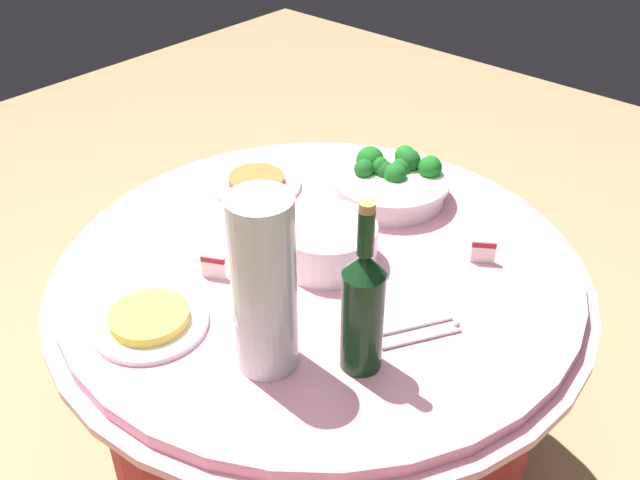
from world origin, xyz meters
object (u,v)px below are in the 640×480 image
food_plate_fried_egg (150,321)px  food_plate_peanuts (257,183)px  label_placard_mid (213,265)px  wine_bottle (363,308)px  label_placard_front (483,250)px  broccoli_bowl (391,182)px  plate_stack (327,243)px  serving_tongs (421,332)px  decorative_fruit_vase (265,296)px

food_plate_fried_egg → food_plate_peanuts: 0.54m
food_plate_peanuts → label_placard_mid: bearing=122.0°
wine_bottle → label_placard_front: bearing=-90.4°
food_plate_fried_egg → broccoli_bowl: bearing=-94.9°
plate_stack → serving_tongs: (-0.28, 0.06, -0.04)m
broccoli_bowl → food_plate_fried_egg: bearing=85.1°
broccoli_bowl → serving_tongs: broccoli_bowl is taller
serving_tongs → food_plate_peanuts: food_plate_peanuts is taller
serving_tongs → plate_stack: bearing=-11.6°
plate_stack → serving_tongs: 0.29m
plate_stack → label_placard_mid: size_ratio=3.82×
food_plate_fried_egg → label_placard_mid: label_placard_mid is taller
broccoli_bowl → label_placard_front: bearing=164.5°
plate_stack → label_placard_front: 0.33m
food_plate_fried_egg → label_placard_front: 0.70m
food_plate_fried_egg → label_placard_front: size_ratio=4.00×
plate_stack → food_plate_fried_egg: 0.40m
label_placard_mid → food_plate_peanuts: bearing=-58.0°
broccoli_bowl → serving_tongs: (-0.34, 0.36, -0.04)m
serving_tongs → label_placard_front: bearing=-83.0°
serving_tongs → broccoli_bowl: bearing=-46.4°
wine_bottle → label_placard_mid: (0.38, 0.00, -0.10)m
decorative_fruit_vase → food_plate_peanuts: bearing=-42.5°
wine_bottle → food_plate_peanuts: size_ratio=1.53×
plate_stack → food_plate_peanuts: 0.36m
decorative_fruit_vase → serving_tongs: size_ratio=2.12×
decorative_fruit_vase → food_plate_peanuts: 0.63m
food_plate_peanuts → label_placard_front: (-0.58, -0.10, 0.02)m
label_placard_mid → label_placard_front: bearing=-133.1°
broccoli_bowl → plate_stack: bearing=100.5°
broccoli_bowl → plate_stack: 0.30m
decorative_fruit_vase → serving_tongs: decorative_fruit_vase is taller
broccoli_bowl → label_placard_mid: 0.50m
decorative_fruit_vase → food_plate_fried_egg: 0.28m
plate_stack → label_placard_front: size_ratio=3.82×
decorative_fruit_vase → label_placard_front: bearing=-104.3°
serving_tongs → label_placard_front: (0.03, -0.27, 0.03)m
wine_bottle → label_placard_front: size_ratio=6.11×
decorative_fruit_vase → label_placard_mid: bearing=-21.3°
plate_stack → serving_tongs: bearing=168.4°
decorative_fruit_vase → label_placard_mid: decorative_fruit_vase is taller
decorative_fruit_vase → plate_stack: bearing=-68.2°
broccoli_bowl → plate_stack: (-0.06, 0.30, 0.00)m
broccoli_bowl → serving_tongs: 0.49m
label_placard_front → decorative_fruit_vase: bearing=75.7°
decorative_fruit_vase → serving_tongs: bearing=-124.2°
food_plate_fried_egg → label_placard_mid: bearing=-82.8°
serving_tongs → label_placard_mid: size_ratio=2.92×
wine_bottle → decorative_fruit_vase: size_ratio=0.99×
decorative_fruit_vase → label_placard_front: 0.54m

